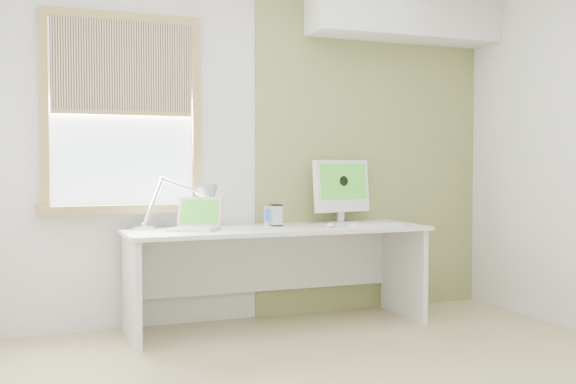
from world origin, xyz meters
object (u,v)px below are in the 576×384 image
imac (341,187)px  external_drive (276,215)px  desk (275,253)px  desk_lamp (197,201)px  laptop (196,222)px

imac → external_drive: bearing=-170.3°
external_drive → desk: bearing=-115.4°
desk_lamp → imac: 1.19m
desk → imac: bearing=14.7°
desk_lamp → external_drive: (0.60, 0.00, -0.12)m
imac → desk: bearing=-165.3°
desk_lamp → laptop: desk_lamp is taller
desk_lamp → imac: imac is taller
desk → imac: 0.79m
imac → laptop: bearing=-170.8°
laptop → imac: (1.22, 0.20, 0.22)m
desk → desk_lamp: (-0.57, 0.06, 0.39)m
desk → external_drive: external_drive is taller
desk → laptop: 0.65m
desk_lamp → desk: bearing=-6.1°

